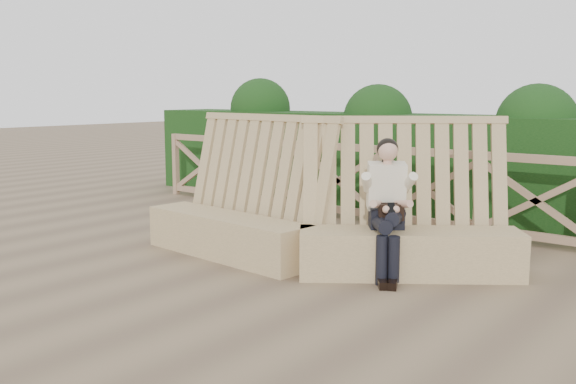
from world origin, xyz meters
The scene contains 5 objects.
ground centered at (0.00, 0.00, 0.00)m, with size 60.00×60.00×0.00m, color brown.
bench centered at (-0.11, 1.19, 0.40)m, with size 4.11×1.96×1.60m.
woman centered at (0.70, 1.28, 0.75)m, with size 0.68×0.81×1.38m.
guardrail centered at (0.00, 3.50, 0.55)m, with size 10.10×0.09×1.10m.
hedge centered at (0.00, 4.70, 0.75)m, with size 12.00×1.20×1.50m, color black.
Camera 1 is at (3.88, -4.21, 1.81)m, focal length 40.00 mm.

